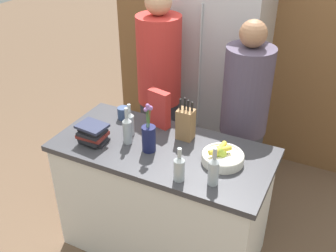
{
  "coord_description": "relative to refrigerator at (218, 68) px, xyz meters",
  "views": [
    {
      "loc": [
        1.0,
        -1.92,
        2.39
      ],
      "look_at": [
        0.0,
        0.09,
        1.04
      ],
      "focal_mm": 42.0,
      "sensor_mm": 36.0,
      "label": 1
    }
  ],
  "objects": [
    {
      "name": "person_in_blue",
      "position": [
        0.44,
        -0.61,
        -0.07
      ],
      "size": [
        0.35,
        0.35,
        1.65
      ],
      "rotation": [
        0.0,
        0.0,
        -0.37
      ],
      "color": "#383842",
      "rests_on": "ground_plane"
    },
    {
      "name": "refrigerator",
      "position": [
        0.0,
        0.0,
        0.0
      ],
      "size": [
        0.8,
        0.63,
        1.98
      ],
      "color": "#B7B7BC",
      "rests_on": "ground_plane"
    },
    {
      "name": "ground_plane",
      "position": [
        0.08,
        -1.27,
        -0.99
      ],
      "size": [
        14.0,
        14.0,
        0.0
      ],
      "primitive_type": "plane",
      "color": "brown"
    },
    {
      "name": "bottle_wine",
      "position": [
        -0.2,
        -1.22,
        0.02
      ],
      "size": [
        0.06,
        0.06,
        0.23
      ],
      "color": "#B2BCC1",
      "rests_on": "kitchen_island"
    },
    {
      "name": "bottle_vinegar",
      "position": [
        0.32,
        -1.52,
        0.01
      ],
      "size": [
        0.07,
        0.07,
        0.22
      ],
      "color": "#B2BCC1",
      "rests_on": "kitchen_island"
    },
    {
      "name": "coffee_mug",
      "position": [
        -0.36,
        -1.05,
        -0.03
      ],
      "size": [
        0.09,
        0.11,
        0.09
      ],
      "color": "#334770",
      "rests_on": "kitchen_island"
    },
    {
      "name": "bottle_oil",
      "position": [
        0.51,
        -1.47,
        0.02
      ],
      "size": [
        0.06,
        0.06,
        0.25
      ],
      "color": "#B2BCC1",
      "rests_on": "kitchen_island"
    },
    {
      "name": "flower_vase",
      "position": [
        0.02,
        -1.33,
        0.03
      ],
      "size": [
        0.09,
        0.09,
        0.35
      ],
      "color": "#191E4C",
      "rests_on": "kitchen_island"
    },
    {
      "name": "fruit_bowl",
      "position": [
        0.49,
        -1.24,
        -0.03
      ],
      "size": [
        0.27,
        0.27,
        0.11
      ],
      "color": "silver",
      "rests_on": "kitchen_island"
    },
    {
      "name": "cereal_box",
      "position": [
        -0.07,
        -1.02,
        0.06
      ],
      "size": [
        0.17,
        0.1,
        0.28
      ],
      "color": "red",
      "rests_on": "kitchen_island"
    },
    {
      "name": "book_stack",
      "position": [
        -0.37,
        -1.42,
        -0.01
      ],
      "size": [
        0.2,
        0.17,
        0.13
      ],
      "color": "#232328",
      "rests_on": "kitchen_island"
    },
    {
      "name": "kitchen_island",
      "position": [
        0.08,
        -1.27,
        -0.53
      ],
      "size": [
        1.47,
        0.69,
        0.92
      ],
      "color": "silver",
      "rests_on": "ground_plane"
    },
    {
      "name": "back_wall_wood",
      "position": [
        0.08,
        0.36,
        0.31
      ],
      "size": [
        2.67,
        0.12,
        2.6
      ],
      "color": "brown",
      "rests_on": "ground_plane"
    },
    {
      "name": "bottle_water",
      "position": [
        -0.16,
        -1.31,
        0.03
      ],
      "size": [
        0.06,
        0.06,
        0.26
      ],
      "color": "#B2BCC1",
      "rests_on": "kitchen_island"
    },
    {
      "name": "person_at_sink",
      "position": [
        -0.31,
        -0.56,
        0.01
      ],
      "size": [
        0.36,
        0.36,
        1.78
      ],
      "rotation": [
        0.0,
        0.0,
        -0.24
      ],
      "color": "#383842",
      "rests_on": "ground_plane"
    },
    {
      "name": "knife_block",
      "position": [
        0.17,
        -1.09,
        0.04
      ],
      "size": [
        0.11,
        0.09,
        0.3
      ],
      "color": "olive",
      "rests_on": "kitchen_island"
    }
  ]
}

